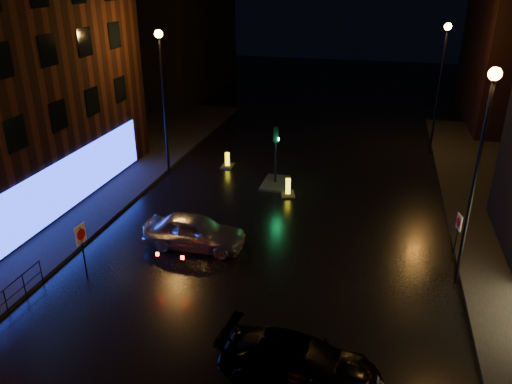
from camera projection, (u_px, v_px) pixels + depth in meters
ground at (220, 351)px, 16.13m from camera, size 120.00×120.00×0.00m
pavement_left at (15, 202)px, 26.33m from camera, size 12.00×44.00×0.15m
building_far_left at (172, 20)px, 47.92m from camera, size 8.00×16.00×14.00m
street_lamp_lfar at (162, 82)px, 28.04m from camera, size 0.44×0.44×8.37m
street_lamp_rnear at (481, 149)px, 17.45m from camera, size 0.44×0.44×8.37m
street_lamp_rfar at (442, 69)px, 31.64m from camera, size 0.44×0.44×8.37m
traffic_signal at (275, 176)px, 28.61m from camera, size 1.40×2.40×3.45m
silver_hatchback at (194, 231)px, 21.94m from camera, size 4.48×1.83×1.52m
dark_sedan at (300, 363)px, 14.63m from camera, size 5.06×2.51×1.41m
bollard_near at (288, 191)px, 27.31m from camera, size 1.00×1.26×0.96m
bollard_far at (227, 164)px, 31.28m from camera, size 0.74×1.08×0.93m
road_sign_left at (81, 239)px, 19.31m from camera, size 0.12×0.57×2.35m
road_sign_right at (458, 226)px, 20.76m from camera, size 0.16×0.49×2.05m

